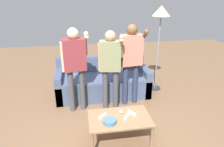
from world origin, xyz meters
TOP-DOWN VIEW (x-y plane):
  - ground_plane at (0.00, 0.00)m, footprint 12.00×12.00m
  - couch at (0.06, 1.34)m, footprint 2.02×0.84m
  - coffee_table at (0.12, -0.29)m, footprint 0.94×0.59m
  - snack_bowl at (-0.05, -0.40)m, footprint 0.19×0.19m
  - game_remote_nunchuk at (0.16, -0.16)m, footprint 0.06×0.09m
  - floor_lamp at (1.33, 1.38)m, footprint 0.39×0.39m
  - player_left at (-0.52, 0.73)m, footprint 0.50×0.32m
  - player_center at (0.13, 0.69)m, footprint 0.46×0.38m
  - player_right at (0.56, 0.82)m, footprint 0.51×0.33m
  - game_remote_wand_near at (0.23, -0.30)m, footprint 0.12×0.16m
  - game_remote_wand_far at (-0.14, -0.22)m, footprint 0.13×0.13m
  - game_remote_wand_spare at (0.33, -0.21)m, footprint 0.11×0.16m

SIDE VIEW (x-z plane):
  - ground_plane at x=0.00m, z-range 0.00..0.00m
  - couch at x=0.06m, z-range -0.12..0.70m
  - coffee_table at x=0.12m, z-range 0.16..0.59m
  - game_remote_wand_near at x=0.23m, z-range 0.42..0.46m
  - game_remote_wand_spare at x=0.33m, z-range 0.42..0.46m
  - game_remote_wand_far at x=-0.14m, z-range 0.42..0.46m
  - game_remote_nunchuk at x=0.16m, z-range 0.42..0.48m
  - snack_bowl at x=-0.05m, z-range 0.43..0.49m
  - player_center at x=0.13m, z-range 0.20..1.76m
  - player_left at x=-0.52m, z-range 0.21..1.83m
  - player_right at x=0.56m, z-range 0.21..1.85m
  - floor_lamp at x=1.33m, z-range 0.74..2.67m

